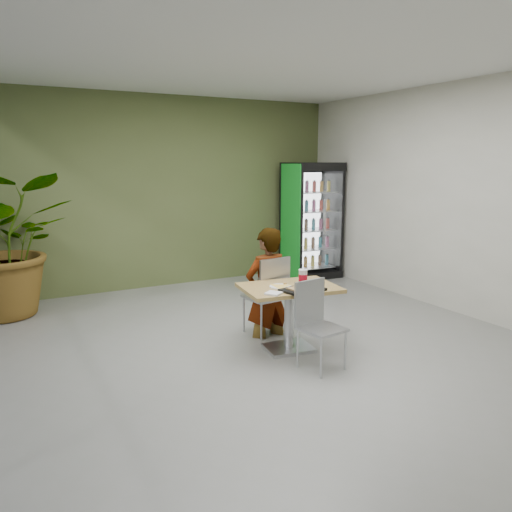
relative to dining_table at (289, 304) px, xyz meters
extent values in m
plane|color=gray|center=(-0.13, 0.09, -0.54)|extent=(7.00, 7.00, 0.00)
cube|color=#A58746|center=(0.00, 0.00, 0.19)|extent=(1.13, 0.87, 0.04)
cylinder|color=#A6A8AA|center=(0.00, 0.00, -0.18)|extent=(0.10, 0.10, 0.71)
cube|color=#A6A8AA|center=(0.00, 0.00, -0.52)|extent=(0.57, 0.48, 0.04)
cube|color=#A6A8AA|center=(0.03, 0.62, -0.07)|extent=(0.49, 0.49, 0.03)
cube|color=#A6A8AA|center=(0.06, 0.42, 0.19)|extent=(0.44, 0.09, 0.52)
cylinder|color=#A6A8AA|center=(0.20, 0.83, -0.30)|extent=(0.02, 0.02, 0.47)
cylinder|color=#A6A8AA|center=(-0.17, 0.79, -0.30)|extent=(0.02, 0.02, 0.47)
cylinder|color=#A6A8AA|center=(0.24, 0.46, -0.30)|extent=(0.02, 0.02, 0.47)
cylinder|color=#A6A8AA|center=(-0.13, 0.41, -0.30)|extent=(0.02, 0.02, 0.47)
cube|color=#A6A8AA|center=(0.02, -0.61, -0.11)|extent=(0.46, 0.46, 0.03)
cube|color=#A6A8AA|center=(-0.01, -0.42, 0.13)|extent=(0.40, 0.09, 0.48)
cylinder|color=#A6A8AA|center=(-0.13, -0.80, -0.32)|extent=(0.02, 0.02, 0.43)
cylinder|color=#A6A8AA|center=(0.22, -0.75, -0.32)|extent=(0.02, 0.02, 0.43)
cylinder|color=#A6A8AA|center=(-0.18, -0.46, -0.32)|extent=(0.02, 0.02, 0.43)
cylinder|color=#A6A8AA|center=(0.16, -0.41, -0.32)|extent=(0.02, 0.02, 0.43)
imported|color=black|center=(0.03, 0.57, -0.02)|extent=(0.65, 0.46, 1.64)
cylinder|color=silver|center=(-0.11, 0.01, 0.22)|extent=(0.24, 0.24, 0.01)
cylinder|color=silver|center=(0.16, -0.04, 0.30)|extent=(0.09, 0.09, 0.17)
cylinder|color=red|center=(0.16, -0.04, 0.29)|extent=(0.10, 0.10, 0.09)
cylinder|color=silver|center=(0.16, -0.04, 0.39)|extent=(0.10, 0.10, 0.01)
cube|color=silver|center=(-0.33, -0.22, 0.22)|extent=(0.21, 0.21, 0.02)
cube|color=black|center=(0.01, -0.25, 0.23)|extent=(0.49, 0.40, 0.02)
cube|color=black|center=(2.34, 2.97, 0.51)|extent=(0.98, 0.78, 2.10)
cube|color=green|center=(1.86, 2.97, 0.51)|extent=(0.05, 0.72, 2.05)
cube|color=silver|center=(2.34, 2.61, 0.53)|extent=(0.75, 0.05, 1.68)
imported|color=#286428|center=(-2.72, 2.96, 0.46)|extent=(1.94, 1.73, 1.99)
camera|label=1|loc=(-2.88, -4.58, 1.58)|focal=35.00mm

